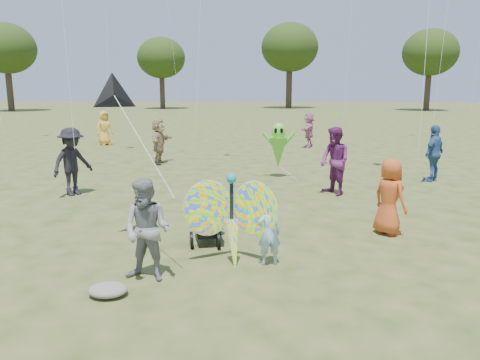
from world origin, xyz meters
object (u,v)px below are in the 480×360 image
Objects in this scene: jogging_stroller at (208,209)px; crowd_d at (159,141)px; alien_kite at (278,147)px; crowd_j at (309,130)px; crowd_b at (72,162)px; crowd_e at (335,161)px; adult_man at (147,230)px; crowd_c at (434,153)px; child_girl at (269,233)px; crowd_a at (390,197)px; crowd_g at (105,128)px; butterfly_kite at (232,220)px.

crowd_d is at bearing 95.02° from jogging_stroller.
crowd_j is at bearing 79.25° from alien_kite.
crowd_e is (6.87, 0.59, 0.01)m from crowd_b.
crowd_d is 0.96× the size of alien_kite.
crowd_c is (6.60, 7.89, 0.09)m from adult_man.
child_girl is 0.62× the size of crowd_c.
crowd_a is at bearing 44.22° from adult_man.
adult_man reaches higher than crowd_a.
crowd_b reaches higher than alien_kite.
crowd_d is 1.01× the size of crowd_g.
jogging_stroller is 0.64× the size of butterfly_kite.
crowd_d is 10.40m from butterfly_kite.
crowd_g reaches higher than crowd_j.
adult_man is 10.29m from crowd_c.
crowd_g is 0.95× the size of alien_kite.
crowd_j is 0.93× the size of butterfly_kite.
alien_kite is at bearing -13.84° from crowd_a.
crowd_c is 8.95m from butterfly_kite.
crowd_a is (4.07, 2.54, -0.03)m from adult_man.
crowd_e is 1.04× the size of butterfly_kite.
butterfly_kite is at bearing -52.76° from crowd_e.
butterfly_kite is at bearing 5.05° from crowd_c.
adult_man is 10.80m from crowd_d.
crowd_e is 1.09× the size of crowd_g.
alien_kite is at bearing 63.77° from jogging_stroller.
crowd_b reaches higher than crowd_a.
adult_man is 0.93× the size of crowd_g.
crowd_b reaches higher than jogging_stroller.
crowd_e is 1.12× the size of crowd_j.
alien_kite is (-1.46, -7.68, 0.16)m from crowd_j.
crowd_c is 1.54× the size of jogging_stroller.
child_girl is at bearing -100.76° from crowd_b.
crowd_b is 1.08× the size of crowd_g.
jogging_stroller is at bearing -100.17° from crowd_b.
crowd_b is (-5.24, 4.54, 0.37)m from child_girl.
crowd_a is 13.28m from crowd_j.
crowd_j is (1.62, 15.06, 0.28)m from child_girl.
child_girl is 0.69× the size of adult_man.
crowd_b reaches higher than crowd_g.
crowd_g reaches higher than crowd_a.
crowd_j is 15.19m from butterfly_kite.
child_girl is at bearing -91.22° from alien_kite.
crowd_c is 0.98× the size of alien_kite.
crowd_g reaches higher than butterfly_kite.
child_girl is 10.65m from crowd_d.
crowd_e is 1.62× the size of jogging_stroller.
crowd_b is at bearing -33.12° from crowd_c.
alien_kite reaches higher than adult_man.
crowd_b is at bearing 35.23° from crowd_a.
crowd_a is 1.33× the size of jogging_stroller.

